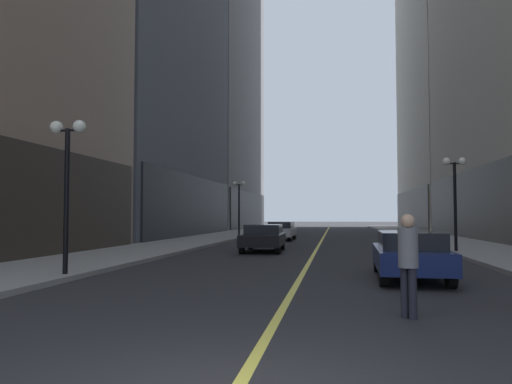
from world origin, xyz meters
name	(u,v)px	position (x,y,z in m)	size (l,w,h in m)	color
ground_plane	(323,237)	(0.00, 35.00, 0.00)	(200.00, 200.00, 0.00)	#262628
sidewalk_left	(223,236)	(-8.25, 35.00, 0.07)	(4.50, 78.00, 0.15)	gray
sidewalk_right	(431,237)	(8.25, 35.00, 0.07)	(4.50, 78.00, 0.15)	gray
lane_centre_stripe	(323,237)	(0.00, 35.00, 0.00)	(0.16, 70.00, 0.01)	#E5D64C
building_left_far	(194,81)	(-18.37, 60.00, 20.47)	(15.95, 26.00, 41.06)	gray
car_navy	(410,253)	(3.01, 9.73, 0.72)	(1.98, 4.64, 1.32)	#141E4C
car_black	(263,237)	(-2.50, 19.23, 0.72)	(2.06, 4.26, 1.32)	black
car_silver	(281,230)	(-2.84, 30.06, 0.72)	(1.90, 4.35, 1.32)	#B7B7BC
pedestrian_in_grey_suit	(408,257)	(2.23, 4.48, 1.05)	(0.48, 0.48, 1.79)	black
street_lamp_left_near	(67,162)	(-6.40, 8.20, 3.26)	(1.06, 0.36, 4.43)	black
street_lamp_left_far	(239,196)	(-6.40, 32.51, 3.26)	(1.06, 0.36, 4.43)	black
street_lamp_right_mid	(455,183)	(6.40, 19.06, 3.26)	(1.06, 0.36, 4.43)	black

